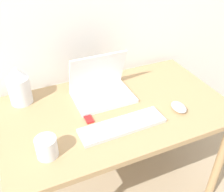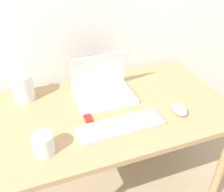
# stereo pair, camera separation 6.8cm
# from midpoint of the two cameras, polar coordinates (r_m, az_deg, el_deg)

# --- Properties ---
(desk) EXTENTS (1.22, 0.72, 0.72)m
(desk) POSITION_cam_midpoint_polar(r_m,az_deg,el_deg) (1.47, 2.24, -5.36)
(desk) COLOR tan
(desk) RESTS_ON ground_plane
(laptop) EXTENTS (0.33, 0.24, 0.25)m
(laptop) POSITION_cam_midpoint_polar(r_m,az_deg,el_deg) (1.48, -0.72, 1.87)
(laptop) COLOR white
(laptop) RESTS_ON desk
(keyboard) EXTENTS (0.44, 0.13, 0.02)m
(keyboard) POSITION_cam_midpoint_polar(r_m,az_deg,el_deg) (1.29, 3.46, -6.52)
(keyboard) COLOR silver
(keyboard) RESTS_ON desk
(mouse) EXTENTS (0.07, 0.10, 0.04)m
(mouse) POSITION_cam_midpoint_polar(r_m,az_deg,el_deg) (1.43, 15.85, -2.90)
(mouse) COLOR silver
(mouse) RESTS_ON desk
(vase) EXTENTS (0.12, 0.12, 0.22)m
(vase) POSITION_cam_midpoint_polar(r_m,az_deg,el_deg) (1.50, -17.88, 2.78)
(vase) COLOR white
(vase) RESTS_ON desk
(mp3_player) EXTENTS (0.04, 0.06, 0.01)m
(mp3_player) POSITION_cam_midpoint_polar(r_m,az_deg,el_deg) (1.34, -3.76, -4.93)
(mp3_player) COLOR red
(mp3_player) RESTS_ON desk
(mug) EXTENTS (0.09, 0.09, 0.09)m
(mug) POSITION_cam_midpoint_polar(r_m,az_deg,el_deg) (1.18, -13.14, -10.21)
(mug) COLOR white
(mug) RESTS_ON desk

